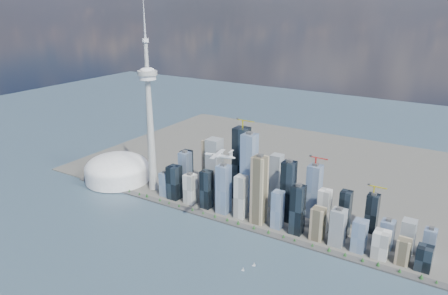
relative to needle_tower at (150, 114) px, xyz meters
The scene contains 10 objects.
ground 491.65m from the needle_tower, 45.94° to the right, with size 4000.00×4000.00×0.00m, color #304454.
seawall 385.07m from the needle_tower, 11.31° to the right, with size 1100.00×22.00×4.00m, color #383838.
land 544.99m from the needle_tower, 52.43° to the left, with size 1400.00×900.00×3.00m, color #4C4C47.
shoreline_trees 380.99m from the needle_tower, 11.31° to the right, with size 960.53×7.20×8.80m.
skyscraper_cluster 395.66m from the needle_tower, ahead, with size 736.00×142.00×236.88m.
needle_tower is the anchor object (origin of this frame).
dome_stadium 241.40m from the needle_tower, behind, with size 200.00×200.00×86.00m.
airplane 375.41m from the needle_tower, 25.19° to the right, with size 75.31×66.85×18.38m.
sailboat_west 544.49m from the needle_tower, 23.49° to the right, with size 7.65×3.45×10.59m.
sailboat_east 545.71m from the needle_tower, 26.99° to the right, with size 6.94×2.52×9.59m.
Camera 1 is at (526.16, -611.43, 546.90)m, focal length 35.00 mm.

